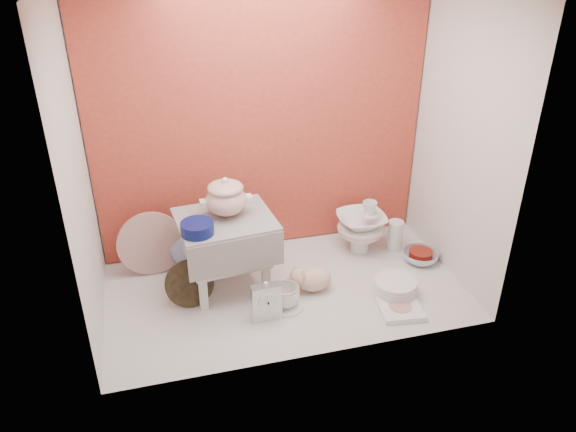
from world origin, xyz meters
name	(u,v)px	position (x,y,z in m)	size (l,w,h in m)	color
ground	(285,290)	(0.00, 0.00, 0.00)	(1.80, 1.80, 0.00)	silver
niche_shell	(275,104)	(0.00, 0.18, 0.93)	(1.86, 1.03, 1.53)	#CA4032
step_stool	(227,253)	(-0.27, 0.11, 0.20)	(0.46, 0.39, 0.40)	silver
soup_tureen	(226,196)	(-0.26, 0.13, 0.51)	(0.24, 0.24, 0.20)	white
cobalt_bowl	(197,228)	(-0.42, -0.01, 0.43)	(0.16, 0.16, 0.06)	#0B1553
floral_platter	(151,244)	(-0.64, 0.34, 0.18)	(0.35, 0.06, 0.35)	beige
blue_white_vase	(193,243)	(-0.42, 0.36, 0.14)	(0.26, 0.26, 0.27)	silver
lacquer_tray	(190,283)	(-0.48, 0.01, 0.12)	(0.24, 0.09, 0.23)	black
mantel_clock	(266,300)	(-0.14, -0.20, 0.10)	(0.14, 0.05, 0.21)	silver
plush_pig	(314,279)	(0.14, -0.04, 0.07)	(0.23, 0.16, 0.14)	beige
teacup_saucer	(286,306)	(-0.03, -0.14, 0.01)	(0.18, 0.18, 0.01)	white
gold_rim_teacup	(286,296)	(-0.03, -0.14, 0.07)	(0.14, 0.14, 0.11)	white
lattice_dish	(400,309)	(0.50, -0.31, 0.01)	(0.20, 0.20, 0.03)	white
dinner_plate_stack	(395,288)	(0.52, -0.18, 0.04)	(0.23, 0.23, 0.09)	white
crystal_bowl	(420,257)	(0.79, 0.07, 0.03)	(0.20, 0.20, 0.06)	silver
clear_glass_vase	(395,235)	(0.71, 0.23, 0.09)	(0.09, 0.09, 0.18)	silver
porcelain_tower	(361,226)	(0.51, 0.27, 0.15)	(0.27, 0.27, 0.31)	white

